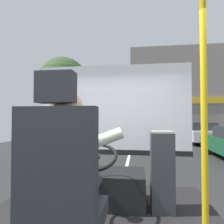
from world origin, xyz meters
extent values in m
cube|color=#2B2B2B|center=(0.00, 8.80, -0.03)|extent=(18.00, 44.00, 0.05)
cube|color=silver|center=(0.00, 8.80, 0.00)|extent=(0.12, 39.60, 0.00)
cube|color=#28282D|center=(-0.06, -0.33, 1.09)|extent=(0.48, 0.48, 0.12)
cube|color=#28282D|center=(-0.06, -0.52, 1.48)|extent=(0.48, 0.10, 0.66)
cube|color=#28282D|center=(-0.06, -0.52, 1.92)|extent=(0.22, 0.10, 0.18)
cylinder|color=#282833|center=(0.03, -0.20, 1.23)|extent=(0.15, 0.46, 0.15)
cylinder|color=#282833|center=(-0.15, -0.20, 1.23)|extent=(0.15, 0.46, 0.15)
cylinder|color=silver|center=(-0.06, -0.36, 1.44)|extent=(0.31, 0.31, 0.58)
cube|color=#70934C|center=(-0.06, -0.20, 1.51)|extent=(0.06, 0.01, 0.36)
sphere|color=tan|center=(-0.06, -0.36, 1.83)|extent=(0.21, 0.21, 0.21)
cylinder|color=silver|center=(0.04, -0.12, 1.54)|extent=(0.52, 0.18, 0.26)
cylinder|color=silver|center=(-0.16, -0.12, 1.54)|extent=(0.52, 0.18, 0.26)
cube|color=black|center=(-0.06, 0.86, 0.87)|extent=(1.10, 0.56, 0.40)
cylinder|color=black|center=(-0.06, 0.51, 1.16)|extent=(0.07, 0.21, 0.38)
torus|color=black|center=(-0.06, 0.43, 1.34)|extent=(0.51, 0.49, 0.24)
cylinder|color=black|center=(-0.06, 0.43, 1.34)|extent=(0.14, 0.14, 0.08)
cylinder|color=gold|center=(0.86, -0.18, 1.72)|extent=(0.04, 0.04, 2.11)
cube|color=#333338|center=(0.68, 0.75, 1.12)|extent=(0.26, 0.25, 0.90)
cube|color=#9E9993|center=(0.68, 0.75, 1.58)|extent=(0.23, 0.23, 0.02)
cube|color=white|center=(0.00, 1.62, 1.92)|extent=(2.50, 0.01, 1.40)
cube|color=black|center=(0.00, 1.62, 1.18)|extent=(2.50, 0.08, 0.08)
cylinder|color=#4C3828|center=(-3.94, 9.35, 1.48)|extent=(0.32, 0.32, 2.95)
sphere|color=#3B562D|center=(-3.94, 9.35, 3.87)|extent=(2.82, 2.82, 2.82)
cube|color=gray|center=(6.16, 19.92, 4.25)|extent=(12.92, 5.62, 8.50)
cube|color=gold|center=(6.16, 17.05, 3.31)|extent=(12.40, 0.12, 0.60)
cylinder|color=black|center=(3.69, 8.36, 0.26)|extent=(0.14, 0.51, 0.51)
cube|color=silver|center=(4.57, 12.58, 0.59)|extent=(1.81, 4.15, 0.65)
cube|color=#282D33|center=(4.57, 12.33, 1.17)|extent=(1.49, 2.28, 0.50)
cylinder|color=black|center=(5.43, 13.87, 0.27)|extent=(0.14, 0.53, 0.53)
cylinder|color=black|center=(3.71, 13.87, 0.27)|extent=(0.14, 0.53, 0.53)
cylinder|color=black|center=(5.43, 11.29, 0.27)|extent=(0.14, 0.53, 0.53)
cylinder|color=black|center=(3.71, 11.29, 0.27)|extent=(0.14, 0.53, 0.53)
cube|color=black|center=(4.84, 17.70, 0.52)|extent=(1.95, 4.39, 0.57)
cube|color=#282D33|center=(4.84, 17.44, 1.03)|extent=(1.60, 2.41, 0.44)
cylinder|color=black|center=(5.76, 19.06, 0.23)|extent=(0.14, 0.47, 0.47)
cylinder|color=black|center=(3.92, 19.06, 0.23)|extent=(0.14, 0.47, 0.47)
cylinder|color=black|center=(5.76, 16.34, 0.23)|extent=(0.14, 0.47, 0.47)
cylinder|color=black|center=(3.92, 16.34, 0.23)|extent=(0.14, 0.47, 0.47)
cube|color=maroon|center=(4.53, 23.03, 0.56)|extent=(1.84, 3.94, 0.61)
cube|color=#282D33|center=(4.53, 22.79, 1.10)|extent=(1.51, 2.17, 0.47)
cylinder|color=black|center=(5.40, 24.25, 0.25)|extent=(0.14, 0.50, 0.50)
cylinder|color=black|center=(3.66, 24.25, 0.25)|extent=(0.14, 0.50, 0.50)
cylinder|color=black|center=(5.40, 21.81, 0.25)|extent=(0.14, 0.50, 0.50)
cylinder|color=black|center=(3.66, 21.81, 0.25)|extent=(0.14, 0.50, 0.50)
camera|label=1|loc=(0.41, -1.59, 1.75)|focal=31.41mm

